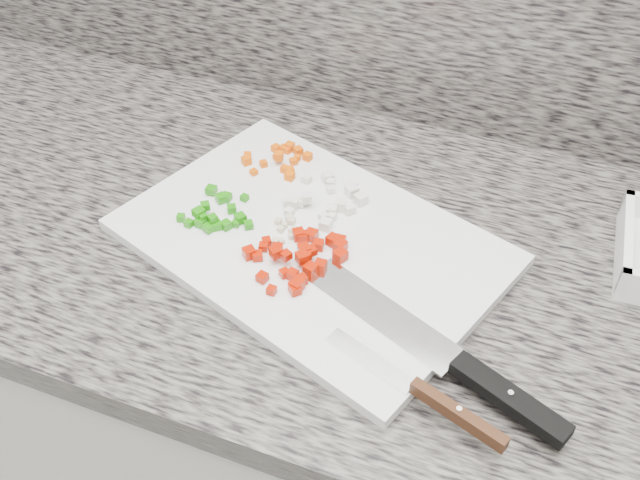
{
  "coord_description": "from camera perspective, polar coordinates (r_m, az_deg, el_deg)",
  "views": [
    {
      "loc": [
        0.15,
        0.8,
        1.53
      ],
      "look_at": [
        -0.08,
        1.39,
        0.94
      ],
      "focal_mm": 40.0,
      "sensor_mm": 36.0,
      "label": 1
    }
  ],
  "objects": [
    {
      "name": "green_pepper_pile",
      "position": [
        0.93,
        -8.29,
        2.12
      ],
      "size": [
        0.1,
        0.09,
        0.02
      ],
      "color": "#1D7B0B",
      "rests_on": "cutting_board"
    },
    {
      "name": "cutting_board",
      "position": [
        0.91,
        -0.72,
        -0.16
      ],
      "size": [
        0.54,
        0.45,
        0.02
      ],
      "primitive_type": "cube",
      "rotation": [
        0.0,
        0.0,
        -0.34
      ],
      "color": "white",
      "rests_on": "countertop"
    },
    {
      "name": "garlic_pile",
      "position": [
        0.91,
        -2.62,
        0.95
      ],
      "size": [
        0.05,
        0.06,
        0.01
      ],
      "color": "beige",
      "rests_on": "cutting_board"
    },
    {
      "name": "onion_pile",
      "position": [
        0.95,
        0.75,
        3.23
      ],
      "size": [
        0.11,
        0.11,
        0.02
      ],
      "color": "silver",
      "rests_on": "cutting_board"
    },
    {
      "name": "chef_knife",
      "position": [
        0.77,
        11.28,
        -9.92
      ],
      "size": [
        0.32,
        0.17,
        0.02
      ],
      "rotation": [
        0.0,
        0.0,
        -0.41
      ],
      "color": "white",
      "rests_on": "cutting_board"
    },
    {
      "name": "paring_knife",
      "position": [
        0.75,
        9.14,
        -12.5
      ],
      "size": [
        0.21,
        0.09,
        0.02
      ],
      "rotation": [
        0.0,
        0.0,
        -0.34
      ],
      "color": "white",
      "rests_on": "cutting_board"
    },
    {
      "name": "countertop",
      "position": [
        0.93,
        5.65,
        -1.71
      ],
      "size": [
        3.96,
        0.64,
        0.04
      ],
      "primitive_type": "cube",
      "color": "#615C55",
      "rests_on": "cabinet"
    },
    {
      "name": "carrot_pile",
      "position": [
        1.02,
        -3.16,
        6.51
      ],
      "size": [
        0.09,
        0.09,
        0.02
      ],
      "color": "#DE5304",
      "rests_on": "cutting_board"
    },
    {
      "name": "red_pepper_pile",
      "position": [
        0.87,
        -1.51,
        -1.26
      ],
      "size": [
        0.13,
        0.12,
        0.02
      ],
      "color": "#AB1602",
      "rests_on": "cutting_board"
    },
    {
      "name": "cabinet",
      "position": [
        1.28,
        4.24,
        -16.08
      ],
      "size": [
        3.92,
        0.62,
        0.86
      ],
      "primitive_type": "cube",
      "color": "silver",
      "rests_on": "ground"
    }
  ]
}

